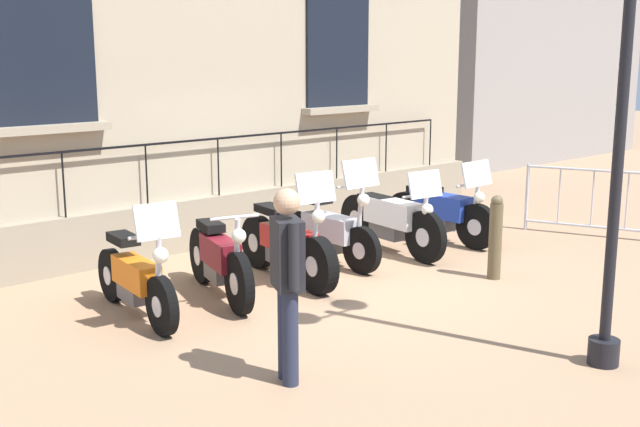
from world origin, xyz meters
The scene contains 11 objects.
ground_plane centered at (0.00, 0.00, 0.00)m, with size 60.00×60.00×0.00m, color #9E7A5B.
motorcycle_orange centered at (-0.30, -2.54, 0.42)m, with size 1.96×0.58×1.34m.
motorcycle_maroon centered at (-0.30, -1.47, 0.43)m, with size 1.96×0.75×1.07m.
motorcycle_red centered at (-0.32, -0.44, 0.43)m, with size 2.08×0.67×1.44m.
motorcycle_silver centered at (-0.53, 0.46, 0.45)m, with size 1.90×0.69×1.47m.
motorcycle_white centered at (-0.42, 1.53, 0.47)m, with size 2.18×0.68×1.24m.
motorcycle_blue centered at (-0.36, 2.55, 0.45)m, with size 2.00×0.75×1.27m.
lamppost centered at (3.68, -0.03, 3.20)m, with size 0.36×1.06×4.47m.
crowd_barrier centered at (1.16, 4.65, 0.57)m, with size 2.35×0.97×1.05m.
bollard centered at (1.34, 1.52, 0.53)m, with size 0.16×0.16×1.06m.
pedestrian_standing centered at (2.06, -2.40, 0.95)m, with size 0.49×0.35×1.69m.
Camera 1 is at (7.04, -6.49, 2.80)m, focal length 44.66 mm.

